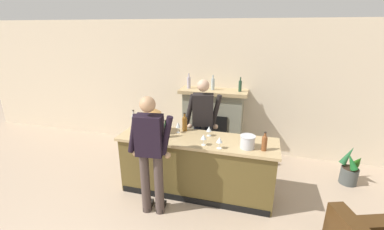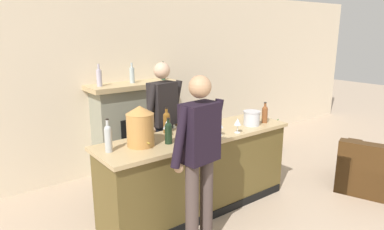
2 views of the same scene
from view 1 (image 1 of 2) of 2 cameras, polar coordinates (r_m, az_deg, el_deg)
name	(u,v)px [view 1 (image 1 of 2)]	position (r m, az deg, el deg)	size (l,w,h in m)	color
wall_back_panel	(211,87)	(5.52, 4.15, 6.18)	(12.00, 0.07, 2.75)	beige
bar_counter	(197,166)	(4.19, 1.04, -11.17)	(2.46, 0.70, 0.96)	brown
fireplace_stone	(213,121)	(5.44, 4.64, -1.39)	(1.37, 0.52, 1.70)	gray
potted_plant_corner	(350,170)	(5.27, 31.68, -10.29)	(0.36, 0.39, 0.66)	#474C4A
person_customer	(150,152)	(3.58, -9.23, -8.10)	(0.66, 0.34, 1.76)	#463934
person_bartender	(203,123)	(4.57, 2.39, -1.76)	(0.65, 0.36, 1.75)	#1D2132
copper_dispenser	(153,120)	(4.15, -8.75, -1.10)	(0.29, 0.33, 0.43)	#BC8342
ice_bucket_steel	(248,142)	(3.72, 12.24, -5.84)	(0.22, 0.22, 0.19)	silver
wine_bottle_chardonnay_pale	(185,123)	(4.21, -1.64, -1.72)	(0.08, 0.08, 0.31)	brown
wine_bottle_port_short	(166,129)	(3.98, -5.85, -3.22)	(0.08, 0.08, 0.28)	black
wine_bottle_rose_blush	(134,121)	(4.35, -12.75, -1.34)	(0.07, 0.07, 0.34)	#ABB0AF
wine_bottle_riesling_slim	(264,142)	(3.69, 15.80, -5.82)	(0.08, 0.08, 0.27)	brown
wine_glass_front_left	(209,129)	(4.03, 3.80, -3.17)	(0.08, 0.08, 0.16)	silver
wine_glass_mid_counter	(204,137)	(3.71, 2.58, -4.95)	(0.08, 0.08, 0.17)	silver
wine_glass_near_bucket	(178,125)	(4.14, -3.13, -2.25)	(0.08, 0.08, 0.18)	silver
wine_glass_back_row	(219,140)	(3.62, 6.11, -5.60)	(0.09, 0.09, 0.17)	silver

